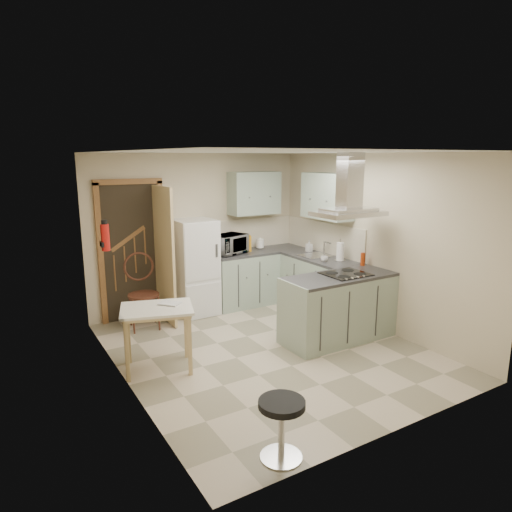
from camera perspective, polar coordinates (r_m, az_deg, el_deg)
floor at (r=6.02m, az=1.47°, el=-11.66°), size 4.20×4.20×0.00m
ceiling at (r=5.50m, az=1.61°, el=12.89°), size 4.20×4.20×0.00m
back_wall at (r=7.45m, az=-7.21°, el=2.99°), size 3.60×0.00×3.60m
left_wall at (r=4.92m, az=-16.43°, el=-2.25°), size 0.00×4.20×4.20m
right_wall at (r=6.75m, az=14.53°, el=1.73°), size 0.00×4.20×4.20m
doorway at (r=7.09m, az=-15.20°, el=0.54°), size 1.10×0.12×2.10m
fridge at (r=7.20m, az=-7.58°, el=-1.40°), size 0.60×0.60×1.50m
counter_back at (r=7.65m, az=-1.60°, el=-2.81°), size 1.08×0.60×0.90m
counter_right at (r=7.55m, az=6.51°, el=-3.08°), size 0.60×1.95×0.90m
splashback at (r=7.89m, az=-0.76°, el=2.87°), size 1.68×0.02×0.50m
wall_cabinet_back at (r=7.66m, az=-0.22°, el=7.86°), size 0.85×0.35×0.70m
wall_cabinet_right at (r=7.17m, az=8.93°, el=7.41°), size 0.35×0.90×0.70m
peninsula at (r=6.30m, az=10.32°, el=-6.35°), size 1.55×0.65×0.90m
hob at (r=6.24m, az=11.17°, el=-2.21°), size 0.58×0.50×0.01m
extractor_hood at (r=6.09m, az=11.49°, el=5.23°), size 0.90×0.55×0.10m
sink at (r=7.31m, az=7.43°, el=0.05°), size 0.45×0.40×0.01m
fire_extinguisher at (r=5.74m, az=-18.33°, el=2.22°), size 0.10×0.10×0.32m
drop_leaf_table at (r=5.50m, az=-12.14°, el=-10.04°), size 0.95×0.82×0.76m
bentwood_chair at (r=6.78m, az=-13.88°, el=-4.75°), size 0.51×0.51×1.00m
stool at (r=4.00m, az=3.20°, el=-20.80°), size 0.50×0.50×0.52m
microwave at (r=7.40m, az=-3.42°, el=1.48°), size 0.66×0.55×0.31m
kettle at (r=7.80m, az=0.52°, el=1.60°), size 0.14×0.14×0.19m
cereal_box at (r=7.62m, az=-0.94°, el=1.62°), size 0.13×0.19×0.26m
soap_bottle at (r=7.61m, az=6.65°, el=1.25°), size 0.09×0.09×0.19m
paper_towel at (r=7.01m, az=10.48°, el=0.57°), size 0.14×0.14×0.29m
cup at (r=6.92m, az=8.54°, el=-0.37°), size 0.13×0.13×0.08m
red_bottle at (r=6.78m, az=13.20°, el=-0.39°), size 0.07×0.07×0.19m
book at (r=5.37m, az=-11.19°, el=-5.65°), size 0.28×0.29×0.11m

